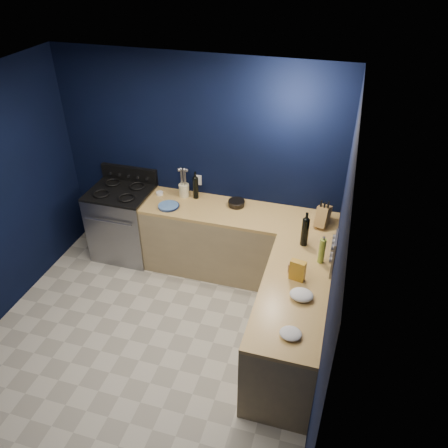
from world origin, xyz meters
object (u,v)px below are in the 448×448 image
at_px(gas_range, 124,224).
at_px(crouton_bag, 297,270).
at_px(utensil_crock, 184,190).
at_px(knife_block, 323,216).
at_px(plate_stack, 168,206).

relative_size(gas_range, crouton_bag, 4.35).
bearing_deg(utensil_crock, gas_range, -166.29).
bearing_deg(knife_block, utensil_crock, -173.08).
bearing_deg(gas_range, utensil_crock, 13.71).
xyz_separation_m(gas_range, utensil_crock, (0.79, 0.19, 0.52)).
bearing_deg(utensil_crock, plate_stack, -105.97).
distance_m(utensil_crock, knife_block, 1.72).
bearing_deg(knife_block, crouton_bag, -84.92).
relative_size(utensil_crock, knife_block, 0.70).
xyz_separation_m(gas_range, knife_block, (2.50, 0.02, 0.55)).
height_order(plate_stack, knife_block, knife_block).
distance_m(gas_range, knife_block, 2.56).
bearing_deg(crouton_bag, knife_block, 94.33).
relative_size(plate_stack, crouton_bag, 1.15).
bearing_deg(gas_range, knife_block, 0.40).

